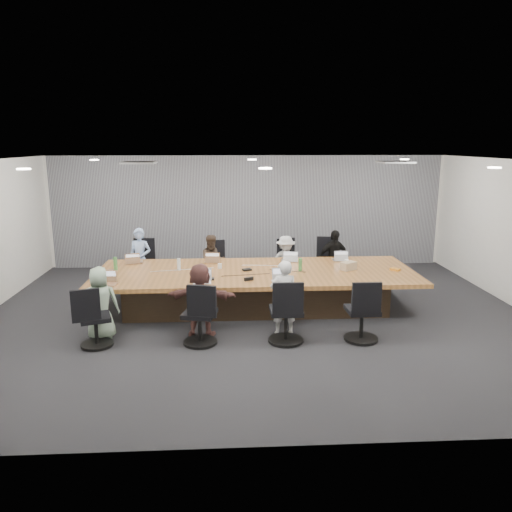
{
  "coord_description": "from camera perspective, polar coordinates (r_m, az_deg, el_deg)",
  "views": [
    {
      "loc": [
        -0.52,
        -8.63,
        3.11
      ],
      "look_at": [
        0.0,
        0.4,
        1.05
      ],
      "focal_mm": 35.0,
      "sensor_mm": 36.0,
      "label": 1
    }
  ],
  "objects": [
    {
      "name": "floor",
      "position": [
        9.19,
        0.14,
        -6.95
      ],
      "size": [
        10.0,
        8.0,
        0.0
      ],
      "primitive_type": "cube",
      "color": "#242427",
      "rests_on": "ground"
    },
    {
      "name": "ceiling",
      "position": [
        8.65,
        0.15,
        10.78
      ],
      "size": [
        10.0,
        8.0,
        0.0
      ],
      "primitive_type": "cube",
      "color": "white",
      "rests_on": "wall_back"
    },
    {
      "name": "wall_back",
      "position": [
        12.76,
        -0.93,
        5.12
      ],
      "size": [
        10.0,
        0.0,
        2.8
      ],
      "primitive_type": "cube",
      "rotation": [
        1.57,
        0.0,
        0.0
      ],
      "color": "silver",
      "rests_on": "ground"
    },
    {
      "name": "wall_front",
      "position": [
        4.96,
        2.93,
        -7.34
      ],
      "size": [
        10.0,
        0.0,
        2.8
      ],
      "primitive_type": "cube",
      "rotation": [
        -1.57,
        0.0,
        0.0
      ],
      "color": "silver",
      "rests_on": "ground"
    },
    {
      "name": "curtain",
      "position": [
        12.68,
        -0.91,
        5.07
      ],
      "size": [
        9.8,
        0.04,
        2.8
      ],
      "primitive_type": "cube",
      "color": "gray",
      "rests_on": "ground"
    },
    {
      "name": "conference_table",
      "position": [
        9.54,
        -0.03,
        -3.67
      ],
      "size": [
        6.0,
        2.2,
        0.74
      ],
      "color": "#332417",
      "rests_on": "ground"
    },
    {
      "name": "chair_0",
      "position": [
        11.31,
        -12.74,
        -1.21
      ],
      "size": [
        0.59,
        0.59,
        0.85
      ],
      "primitive_type": null,
      "rotation": [
        0.0,
        0.0,
        3.16
      ],
      "color": "black",
      "rests_on": "ground"
    },
    {
      "name": "chair_1",
      "position": [
        11.18,
        -4.88,
        -1.4
      ],
      "size": [
        0.61,
        0.61,
        0.74
      ],
      "primitive_type": null,
      "rotation": [
        0.0,
        0.0,
        3.4
      ],
      "color": "black",
      "rests_on": "ground"
    },
    {
      "name": "chair_2",
      "position": [
        11.23,
        3.17,
        -1.17
      ],
      "size": [
        0.68,
        0.68,
        0.79
      ],
      "primitive_type": null,
      "rotation": [
        0.0,
        0.0,
        3.46
      ],
      "color": "black",
      "rests_on": "ground"
    },
    {
      "name": "chair_3",
      "position": [
        11.39,
        8.46,
        -0.98
      ],
      "size": [
        0.67,
        0.67,
        0.84
      ],
      "primitive_type": null,
      "rotation": [
        0.0,
        0.0,
        2.93
      ],
      "color": "black",
      "rests_on": "ground"
    },
    {
      "name": "chair_4",
      "position": [
        8.18,
        -17.86,
        -7.25
      ],
      "size": [
        0.66,
        0.66,
        0.78
      ],
      "primitive_type": null,
      "rotation": [
        0.0,
        0.0,
        0.32
      ],
      "color": "black",
      "rests_on": "ground"
    },
    {
      "name": "chair_5",
      "position": [
        7.92,
        -6.46,
        -7.12
      ],
      "size": [
        0.68,
        0.68,
        0.84
      ],
      "primitive_type": null,
      "rotation": [
        0.0,
        0.0,
        -0.23
      ],
      "color": "black",
      "rests_on": "ground"
    },
    {
      "name": "chair_6",
      "position": [
        7.95,
        3.45,
        -6.83
      ],
      "size": [
        0.59,
        0.59,
        0.88
      ],
      "primitive_type": null,
      "rotation": [
        0.0,
        0.0,
        -0.0
      ],
      "color": "black",
      "rests_on": "ground"
    },
    {
      "name": "chair_7",
      "position": [
        8.18,
        12.01,
        -6.63
      ],
      "size": [
        0.58,
        0.58,
        0.85
      ],
      "primitive_type": null,
      "rotation": [
        0.0,
        0.0,
        0.02
      ],
      "color": "black",
      "rests_on": "ground"
    },
    {
      "name": "person_0",
      "position": [
        10.92,
        -13.1,
        -0.4
      ],
      "size": [
        0.55,
        0.43,
        1.35
      ],
      "primitive_type": "imported",
      "rotation": [
        0.0,
        0.0,
        6.05
      ],
      "color": "#92AFE0",
      "rests_on": "ground"
    },
    {
      "name": "laptop_0",
      "position": [
        10.38,
        -13.62,
        -0.69
      ],
      "size": [
        0.32,
        0.25,
        0.02
      ],
      "primitive_type": "cube",
      "rotation": [
        0.0,
        0.0,
        3.31
      ],
      "color": "#8C6647",
      "rests_on": "conference_table"
    },
    {
      "name": "person_1",
      "position": [
        10.78,
        -4.95,
        -0.71
      ],
      "size": [
        0.66,
        0.57,
        1.19
      ],
      "primitive_type": "imported",
      "rotation": [
        0.0,
        0.0,
        6.5
      ],
      "color": "#3D3025",
      "rests_on": "ground"
    },
    {
      "name": "laptop_1",
      "position": [
        10.21,
        -5.05,
        -0.59
      ],
      "size": [
        0.31,
        0.23,
        0.02
      ],
      "primitive_type": "cube",
      "rotation": [
        0.0,
        0.0,
        3.04
      ],
      "color": "#8C6647",
      "rests_on": "conference_table"
    },
    {
      "name": "person_2",
      "position": [
        10.85,
        3.38,
        -0.7
      ],
      "size": [
        0.82,
        0.57,
        1.15
      ],
      "primitive_type": "imported",
      "rotation": [
        0.0,
        0.0,
        6.49
      ],
      "color": "#A3A3A3",
      "rests_on": "ground"
    },
    {
      "name": "laptop_2",
      "position": [
        10.28,
        3.75,
        -0.47
      ],
      "size": [
        0.32,
        0.24,
        0.02
      ],
      "primitive_type": "cube",
      "rotation": [
        0.0,
        0.0,
        3.01
      ],
      "color": "#B2B2B7",
      "rests_on": "conference_table"
    },
    {
      "name": "person_3",
      "position": [
        11.01,
        8.86,
        -0.31
      ],
      "size": [
        0.8,
        0.48,
        1.27
      ],
      "primitive_type": "imported",
      "rotation": [
        0.0,
        0.0,
        6.53
      ],
      "color": "black",
      "rests_on": "ground"
    },
    {
      "name": "laptop_3",
      "position": [
        10.46,
        9.5,
        -0.39
      ],
      "size": [
        0.29,
        0.2,
        0.02
      ],
      "primitive_type": "cube",
      "rotation": [
        0.0,
        0.0,
        3.13
      ],
      "color": "#B2B2B7",
      "rests_on": "conference_table"
    },
    {
      "name": "person_4",
      "position": [
        8.43,
        -17.37,
        -5.12
      ],
      "size": [
        0.63,
        0.46,
        1.19
      ],
      "primitive_type": "imported",
      "rotation": [
        0.0,
        0.0,
        3.28
      ],
      "color": "#88A188",
      "rests_on": "ground"
    },
    {
      "name": "laptop_4",
      "position": [
        8.9,
        -16.6,
        -3.1
      ],
      "size": [
        0.34,
        0.26,
        0.02
      ],
      "primitive_type": "cube",
      "rotation": [
        0.0,
        0.0,
        -0.13
      ],
      "color": "#8C6647",
      "rests_on": "conference_table"
    },
    {
      "name": "person_5",
      "position": [
        8.18,
        -6.36,
        -5.0
      ],
      "size": [
        1.18,
        0.5,
        1.23
      ],
      "primitive_type": "imported",
      "rotation": [
        0.0,
        0.0,
        3.02
      ],
      "color": "#55302D",
      "rests_on": "ground"
    },
    {
      "name": "laptop_5",
      "position": [
        8.67,
        -6.2,
        -3.05
      ],
      "size": [
        0.32,
        0.23,
        0.02
      ],
      "primitive_type": "cube",
      "rotation": [
        0.0,
        0.0,
        0.06
      ],
      "color": "#B2B2B7",
      "rests_on": "conference_table"
    },
    {
      "name": "person_6",
      "position": [
        8.22,
        3.18,
        -4.77
      ],
      "size": [
        0.48,
        0.34,
        1.26
      ],
      "primitive_type": "imported",
      "rotation": [
        0.0,
        0.0,
        3.22
      ],
      "color": "silver",
      "rests_on": "ground"
    },
    {
      "name": "laptop_6",
      "position": [
        8.7,
        2.79,
        -2.92
      ],
      "size": [
        0.3,
        0.22,
        0.02
      ],
      "primitive_type": "cube",
      "rotation": [
        0.0,
        0.0,
        0.09
      ],
      "color": "#B2B2B7",
      "rests_on": "conference_table"
    },
    {
      "name": "bottle_green_left",
      "position": [
        9.79,
        -15.77,
        -0.89
      ],
      "size": [
        0.08,
        0.08,
        0.26
      ],
      "primitive_type": "cylinder",
      "rotation": [
        0.0,
        0.0,
        -0.12
      ],
      "color": "#3C7839",
      "rests_on": "conference_table"
    },
    {
      "name": "bottle_green_right",
      "position": [
        9.45,
        5.08,
        -0.98
      ],
      "size": [
        0.07,
        0.07,
        0.24
      ],
      "primitive_type": "cylinder",
      "rotation": [
        0.0,
        0.0,
        0.11
      ],
      "color": "#3C7839",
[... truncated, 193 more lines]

